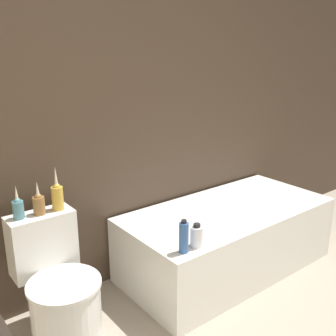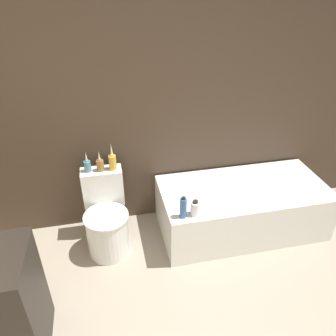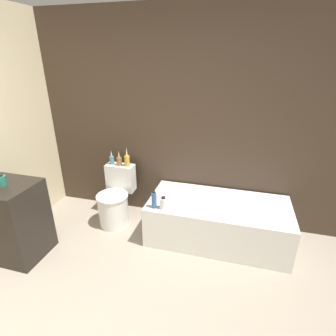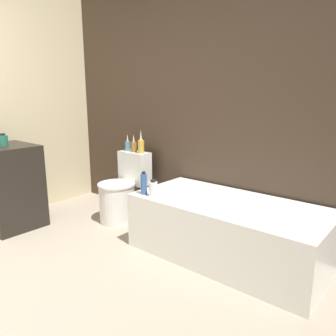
% 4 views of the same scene
% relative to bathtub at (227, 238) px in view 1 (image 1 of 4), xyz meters
% --- Properties ---
extents(wall_back_tiled, '(6.40, 0.06, 2.60)m').
position_rel_bathtub_xyz_m(wall_back_tiled, '(-0.76, 0.44, 1.05)').
color(wall_back_tiled, '#423326').
rests_on(wall_back_tiled, ground_plane).
extents(bathtub, '(1.61, 0.77, 0.49)m').
position_rel_bathtub_xyz_m(bathtub, '(0.00, 0.00, 0.00)').
color(bathtub, white).
rests_on(bathtub, ground).
extents(toilet, '(0.40, 0.57, 0.73)m').
position_rel_bathtub_xyz_m(toilet, '(-1.33, 0.02, 0.05)').
color(toilet, white).
rests_on(toilet, ground).
extents(vase_gold, '(0.06, 0.06, 0.19)m').
position_rel_bathtub_xyz_m(vase_gold, '(-1.44, 0.23, 0.55)').
color(vase_gold, teal).
rests_on(vase_gold, toilet).
extents(vase_silver, '(0.07, 0.07, 0.20)m').
position_rel_bathtub_xyz_m(vase_silver, '(-1.33, 0.21, 0.55)').
color(vase_silver, olive).
rests_on(vase_silver, toilet).
extents(vase_bronze, '(0.07, 0.07, 0.26)m').
position_rel_bathtub_xyz_m(vase_bronze, '(-1.22, 0.21, 0.57)').
color(vase_bronze, gold).
rests_on(vase_bronze, toilet).
extents(shampoo_bottle_tall, '(0.06, 0.06, 0.21)m').
position_rel_bathtub_xyz_m(shampoo_bottle_tall, '(-0.69, -0.30, 0.34)').
color(shampoo_bottle_tall, '#335999').
rests_on(shampoo_bottle_tall, bathtub).
extents(shampoo_bottle_short, '(0.08, 0.08, 0.15)m').
position_rel_bathtub_xyz_m(shampoo_bottle_short, '(-0.58, -0.29, 0.31)').
color(shampoo_bottle_short, silver).
rests_on(shampoo_bottle_short, bathtub).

